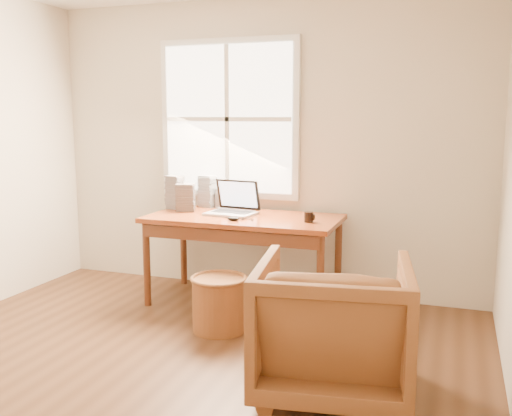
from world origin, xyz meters
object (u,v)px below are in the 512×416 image
at_px(wicker_stool, 219,304).
at_px(coffee_mug, 309,217).
at_px(cd_stack_a, 208,191).
at_px(desk, 244,218).
at_px(armchair, 333,327).
at_px(laptop, 231,196).

distance_m(wicker_stool, coffee_mug, 0.98).
distance_m(coffee_mug, cd_stack_a, 1.15).
relative_size(desk, wicker_stool, 4.03).
bearing_deg(armchair, coffee_mug, -78.30).
distance_m(desk, laptop, 0.22).
bearing_deg(coffee_mug, wicker_stool, -109.72).
xyz_separation_m(laptop, coffee_mug, (0.70, -0.09, -0.12)).
bearing_deg(desk, laptop, 172.96).
distance_m(laptop, cd_stack_a, 0.50).
bearing_deg(desk, coffee_mug, -7.76).
relative_size(wicker_stool, cd_stack_a, 1.38).
xyz_separation_m(desk, laptop, (-0.12, 0.02, 0.18)).
height_order(desk, cd_stack_a, cd_stack_a).
bearing_deg(cd_stack_a, laptop, -43.56).
distance_m(wicker_stool, cd_stack_a, 1.35).
xyz_separation_m(armchair, wicker_stool, (-1.00, 0.69, -0.20)).
bearing_deg(desk, armchair, -52.13).
bearing_deg(desk, wicker_stool, -85.44).
distance_m(desk, armchair, 1.74).
height_order(laptop, coffee_mug, laptop).
height_order(desk, wicker_stool, desk).
relative_size(coffee_mug, cd_stack_a, 0.29).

